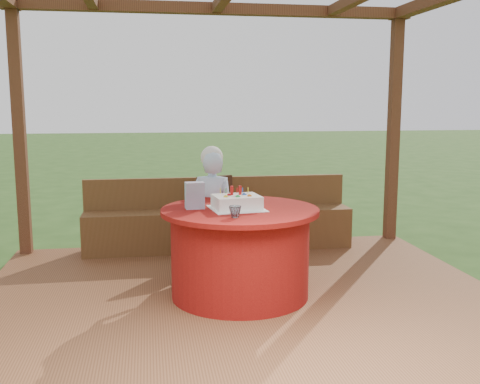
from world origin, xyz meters
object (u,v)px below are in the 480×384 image
Objects in this scene: birthday_cake at (237,202)px; table at (240,252)px; gift_bag at (195,195)px; drinking_glass at (235,212)px; bench at (219,225)px; chair at (220,214)px; elderly_woman at (212,210)px.

table is at bearing 29.30° from birthday_cake.
table is at bearing -11.20° from gift_bag.
gift_bag is at bearing 123.15° from drinking_glass.
bench is 1.71m from birthday_cake.
birthday_cake is 0.36m from drinking_glass.
gift_bag is at bearing 168.71° from birthday_cake.
bench is 13.43× the size of gift_bag.
bench is at bearing 89.21° from table.
chair is 0.61m from elderly_woman.
elderly_woman reaches higher than gift_bag.
gift_bag is (-0.38, 0.05, 0.49)m from table.
chair is 1.63m from drinking_glass.
table is 13.71× the size of drinking_glass.
chair is 3.88× the size of gift_bag.
gift_bag reaches higher than bench.
elderly_woman is 0.71m from birthday_cake.
birthday_cake reaches higher than bench.
elderly_woman is at bearing 100.97° from birthday_cake.
chair is at bearing 86.88° from drinking_glass.
chair is 1.81× the size of birthday_cake.
gift_bag is (-0.35, 0.07, 0.05)m from birthday_cake.
table is (-0.02, -1.60, 0.12)m from bench.
drinking_glass reaches higher than table.
table is 1.07× the size of elderly_woman.
chair reaches higher than table.
gift_bag reaches higher than table.
table is at bearing -89.38° from chair.
elderly_woman reaches higher than bench.
bench reaches higher than table.
birthday_cake reaches higher than drinking_glass.
table is 0.57m from drinking_glass.
chair is 1.29m from gift_bag.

